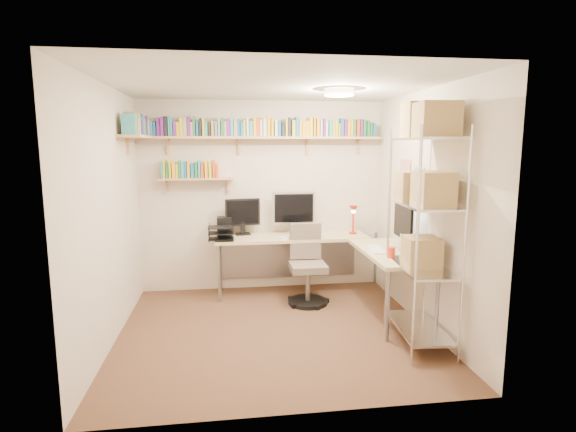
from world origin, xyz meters
name	(u,v)px	position (x,y,z in m)	size (l,w,h in m)	color
ground	(275,330)	(0.00, 0.00, 0.00)	(3.20, 3.20, 0.00)	#4A2D20
room_shell	(275,183)	(0.00, 0.00, 1.55)	(3.24, 3.04, 2.52)	beige
wall_shelves	(230,137)	(-0.42, 1.30, 2.03)	(3.12, 1.09, 0.80)	tan
corner_desk	(306,240)	(0.49, 0.96, 0.76)	(2.35, 1.99, 1.32)	beige
office_chair	(307,270)	(0.49, 0.81, 0.41)	(0.51, 0.52, 0.97)	black
wire_rack	(425,185)	(1.36, -0.50, 1.56)	(0.52, 0.94, 2.33)	silver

